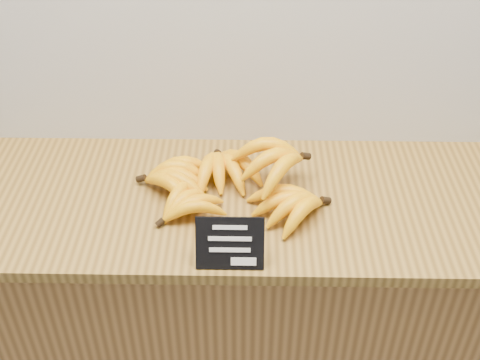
# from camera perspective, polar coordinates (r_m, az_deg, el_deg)

# --- Properties ---
(counter) EXTENTS (1.30, 0.50, 0.90)m
(counter) POSITION_cam_1_polar(r_m,az_deg,el_deg) (1.85, 0.03, -13.11)
(counter) COLOR olive
(counter) RESTS_ON ground
(counter_top) EXTENTS (1.49, 0.54, 0.03)m
(counter_top) POSITION_cam_1_polar(r_m,az_deg,el_deg) (1.51, 0.03, -1.97)
(counter_top) COLOR olive
(counter_top) RESTS_ON counter
(chalkboard_sign) EXTENTS (0.15, 0.05, 0.11)m
(chalkboard_sign) POSITION_cam_1_polar(r_m,az_deg,el_deg) (1.30, -0.96, -6.05)
(chalkboard_sign) COLOR black
(chalkboard_sign) RESTS_ON counter_top
(banana_pile) EXTENTS (0.47, 0.33, 0.12)m
(banana_pile) POSITION_cam_1_polar(r_m,az_deg,el_deg) (1.47, -0.21, -0.24)
(banana_pile) COLOR #FFB50A
(banana_pile) RESTS_ON counter_top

